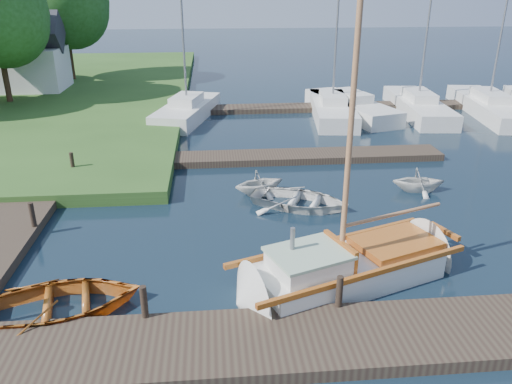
{
  "coord_description": "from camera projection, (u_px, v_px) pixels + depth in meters",
  "views": [
    {
      "loc": [
        -1.34,
        -14.63,
        7.32
      ],
      "look_at": [
        0.0,
        0.0,
        1.2
      ],
      "focal_mm": 35.0,
      "sensor_mm": 36.0,
      "label": 1
    }
  ],
  "objects": [
    {
      "name": "tender_d",
      "position": [
        419.0,
        178.0,
        18.95
      ],
      "size": [
        2.1,
        1.86,
        1.02
      ],
      "primitive_type": "imported",
      "rotation": [
        0.0,
        0.0,
        1.47
      ],
      "color": "white",
      "rests_on": "ground"
    },
    {
      "name": "ground",
      "position": [
        256.0,
        226.0,
        16.38
      ],
      "size": [
        160.0,
        160.0,
        0.0
      ],
      "primitive_type": "plane",
      "color": "black",
      "rests_on": "ground"
    },
    {
      "name": "pontoon",
      "position": [
        389.0,
        106.0,
        31.87
      ],
      "size": [
        30.0,
        1.6,
        0.3
      ],
      "primitive_type": "cube",
      "color": "#32251D",
      "rests_on": "ground"
    },
    {
      "name": "far_dock",
      "position": [
        287.0,
        157.0,
        22.46
      ],
      "size": [
        14.0,
        1.6,
        0.3
      ],
      "primitive_type": "cube",
      "color": "#32251D",
      "rests_on": "ground"
    },
    {
      "name": "marina_boat_3",
      "position": [
        351.0,
        105.0,
        30.18
      ],
      "size": [
        4.3,
        8.29,
        11.07
      ],
      "rotation": [
        0.0,
        0.0,
        1.85
      ],
      "color": "white",
      "rests_on": "ground"
    },
    {
      "name": "tender_b",
      "position": [
        259.0,
        180.0,
        18.75
      ],
      "size": [
        2.4,
        2.24,
        1.03
      ],
      "primitive_type": "imported",
      "rotation": [
        0.0,
        0.0,
        1.92
      ],
      "color": "white",
      "rests_on": "ground"
    },
    {
      "name": "sailboat",
      "position": [
        351.0,
        269.0,
        13.25
      ],
      "size": [
        7.38,
        4.34,
        9.83
      ],
      "rotation": [
        0.0,
        0.0,
        0.36
      ],
      "color": "white",
      "rests_on": "ground"
    },
    {
      "name": "mooring_post_5",
      "position": [
        72.0,
        162.0,
        20.11
      ],
      "size": [
        0.16,
        0.16,
        0.8
      ],
      "primitive_type": "cylinder",
      "color": "black",
      "rests_on": "left_dock"
    },
    {
      "name": "dinghy",
      "position": [
        57.0,
        299.0,
        11.85
      ],
      "size": [
        4.42,
        3.57,
        0.81
      ],
      "primitive_type": "imported",
      "rotation": [
        0.0,
        0.0,
        1.79
      ],
      "color": "#8B3C11",
      "rests_on": "ground"
    },
    {
      "name": "mooring_post_4",
      "position": [
        32.0,
        215.0,
        15.52
      ],
      "size": [
        0.16,
        0.16,
        0.8
      ],
      "primitive_type": "cylinder",
      "color": "black",
      "rests_on": "left_dock"
    },
    {
      "name": "marina_boat_4",
      "position": [
        418.0,
        105.0,
        30.34
      ],
      "size": [
        3.02,
        8.84,
        10.36
      ],
      "rotation": [
        0.0,
        0.0,
        1.48
      ],
      "color": "white",
      "rests_on": "ground"
    },
    {
      "name": "tree_7",
      "position": [
        63.0,
        1.0,
        36.93
      ],
      "size": [
        6.83,
        6.83,
        9.38
      ],
      "color": "#332114",
      "rests_on": "shore"
    },
    {
      "name": "marina_boat_0",
      "position": [
        187.0,
        109.0,
        29.18
      ],
      "size": [
        4.03,
        7.39,
        10.24
      ],
      "rotation": [
        0.0,
        0.0,
        1.3
      ],
      "color": "white",
      "rests_on": "ground"
    },
    {
      "name": "marina_boat_2",
      "position": [
        332.0,
        107.0,
        29.63
      ],
      "size": [
        3.18,
        8.19,
        12.62
      ],
      "rotation": [
        0.0,
        0.0,
        1.44
      ],
      "color": "white",
      "rests_on": "ground"
    },
    {
      "name": "mooring_post_2",
      "position": [
        339.0,
        291.0,
        11.64
      ],
      "size": [
        0.16,
        0.16,
        0.8
      ],
      "primitive_type": "cylinder",
      "color": "black",
      "rests_on": "near_dock"
    },
    {
      "name": "mooring_post_1",
      "position": [
        144.0,
        302.0,
        11.26
      ],
      "size": [
        0.16,
        0.16,
        0.8
      ],
      "primitive_type": "cylinder",
      "color": "black",
      "rests_on": "near_dock"
    },
    {
      "name": "marina_boat_5",
      "position": [
        488.0,
        105.0,
        30.26
      ],
      "size": [
        3.55,
        9.63,
        12.22
      ],
      "rotation": [
        0.0,
        0.0,
        1.42
      ],
      "color": "white",
      "rests_on": "ground"
    },
    {
      "name": "near_dock",
      "position": [
        281.0,
        343.0,
        10.8
      ],
      "size": [
        18.0,
        2.2,
        0.3
      ],
      "primitive_type": "cube",
      "color": "#32251D",
      "rests_on": "ground"
    },
    {
      "name": "house_c",
      "position": [
        25.0,
        59.0,
        34.43
      ],
      "size": [
        5.25,
        4.0,
        5.28
      ],
      "color": "white",
      "rests_on": "shore"
    },
    {
      "name": "left_dock",
      "position": [
        24.0,
        206.0,
        17.48
      ],
      "size": [
        2.2,
        18.0,
        0.3
      ],
      "primitive_type": "cube",
      "color": "#32251D",
      "rests_on": "ground"
    },
    {
      "name": "tender_c",
      "position": [
        300.0,
        197.0,
        17.63
      ],
      "size": [
        4.22,
        3.76,
        0.72
      ],
      "primitive_type": "imported",
      "rotation": [
        0.0,
        0.0,
        1.12
      ],
      "color": "white",
      "rests_on": "ground"
    }
  ]
}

